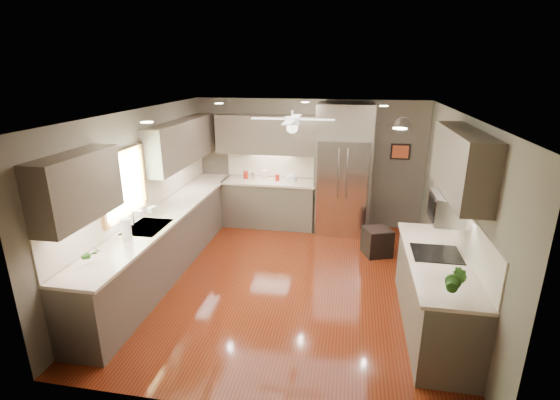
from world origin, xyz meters
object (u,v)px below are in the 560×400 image
(stool, at_px, (377,241))
(potted_plant_right, at_px, (457,281))
(canister_a, at_px, (246,175))
(canister_d, at_px, (277,178))
(canister_c, at_px, (265,175))
(bowl, at_px, (291,180))
(microwave, at_px, (450,208))
(soap_bottle, at_px, (153,209))
(refrigerator, at_px, (343,172))
(potted_plant_left, at_px, (94,253))
(paper_towel, at_px, (126,229))
(canister_b, at_px, (253,176))

(stool, bearing_deg, potted_plant_right, -79.04)
(canister_a, relative_size, canister_d, 1.18)
(canister_c, relative_size, canister_d, 1.54)
(bowl, distance_m, microwave, 3.65)
(canister_d, distance_m, bowl, 0.28)
(soap_bottle, bearing_deg, refrigerator, 38.62)
(potted_plant_right, relative_size, microwave, 0.64)
(canister_c, height_order, potted_plant_right, potted_plant_right)
(potted_plant_left, relative_size, stool, 0.48)
(stool, height_order, paper_towel, paper_towel)
(canister_b, bearing_deg, canister_c, 10.15)
(potted_plant_left, distance_m, stool, 4.45)
(canister_b, bearing_deg, potted_plant_left, -103.16)
(canister_c, bearing_deg, canister_b, -169.85)
(canister_c, xyz_separation_m, potted_plant_right, (2.74, -3.92, 0.09))
(stool, xyz_separation_m, paper_towel, (-3.33, -2.13, 0.84))
(canister_c, relative_size, potted_plant_right, 0.57)
(microwave, bearing_deg, canister_a, 139.18)
(potted_plant_left, bearing_deg, potted_plant_right, -0.12)
(potted_plant_left, bearing_deg, bowl, 66.76)
(refrigerator, bearing_deg, canister_c, 176.41)
(potted_plant_right, height_order, stool, potted_plant_right)
(potted_plant_left, relative_size, microwave, 0.48)
(canister_c, xyz_separation_m, microwave, (2.86, -2.80, 0.45))
(canister_c, distance_m, microwave, 4.03)
(canister_c, xyz_separation_m, bowl, (0.53, -0.04, -0.06))
(refrigerator, bearing_deg, paper_towel, -130.63)
(canister_d, xyz_separation_m, soap_bottle, (-1.49, -2.26, 0.04))
(microwave, bearing_deg, potted_plant_right, -96.09)
(paper_towel, bearing_deg, bowl, 62.21)
(canister_a, bearing_deg, canister_d, -4.15)
(soap_bottle, bearing_deg, microwave, -6.97)
(canister_b, height_order, canister_c, canister_c)
(microwave, distance_m, paper_towel, 4.04)
(canister_b, distance_m, stool, 2.74)
(potted_plant_right, bearing_deg, refrigerator, 107.50)
(canister_c, distance_m, bowl, 0.54)
(microwave, bearing_deg, refrigerator, 116.09)
(soap_bottle, bearing_deg, canister_d, 56.62)
(bowl, bearing_deg, paper_towel, -117.79)
(paper_towel, bearing_deg, canister_c, 70.48)
(canister_c, xyz_separation_m, soap_bottle, (-1.23, -2.30, 0.01))
(canister_a, height_order, bowl, canister_a)
(soap_bottle, relative_size, stool, 0.37)
(microwave, relative_size, paper_towel, 1.75)
(refrigerator, distance_m, stool, 1.52)
(bowl, height_order, microwave, microwave)
(canister_a, distance_m, canister_c, 0.39)
(canister_a, relative_size, soap_bottle, 0.76)
(stool, bearing_deg, canister_a, 157.23)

